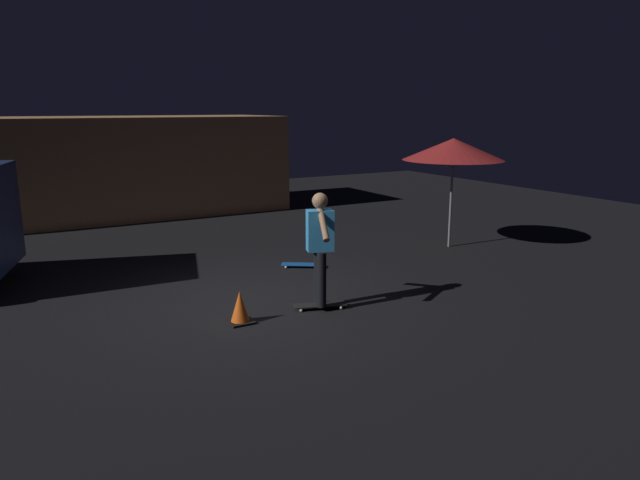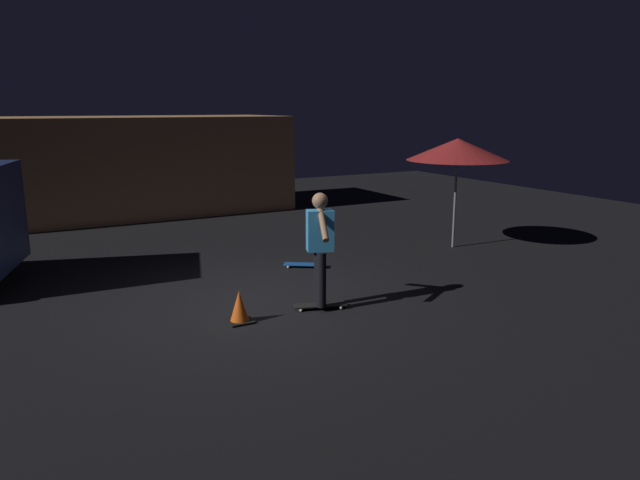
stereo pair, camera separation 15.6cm
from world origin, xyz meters
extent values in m
plane|color=black|center=(0.00, 0.00, 0.00)|extent=(28.00, 28.00, 0.00)
cube|color=tan|center=(-0.70, 8.95, 1.34)|extent=(10.03, 3.38, 2.67)
cylinder|color=slate|center=(5.13, 1.35, 1.10)|extent=(0.05, 0.05, 2.20)
cone|color=#A52626|center=(5.13, 1.35, 2.08)|extent=(2.10, 2.10, 0.45)
cube|color=black|center=(0.73, -0.74, 0.06)|extent=(0.80, 0.44, 0.02)
sphere|color=silver|center=(1.04, -0.75, 0.03)|extent=(0.05, 0.05, 0.05)
sphere|color=silver|center=(0.99, -0.92, 0.03)|extent=(0.05, 0.05, 0.05)
sphere|color=silver|center=(0.47, -0.56, 0.03)|extent=(0.05, 0.05, 0.05)
sphere|color=silver|center=(0.42, -0.72, 0.03)|extent=(0.05, 0.05, 0.05)
cube|color=#1959B2|center=(1.60, 1.43, 0.06)|extent=(0.76, 0.60, 0.02)
sphere|color=silver|center=(1.90, 1.33, 0.03)|extent=(0.05, 0.05, 0.05)
sphere|color=silver|center=(1.80, 1.19, 0.03)|extent=(0.05, 0.05, 0.05)
sphere|color=silver|center=(1.40, 1.66, 0.03)|extent=(0.05, 0.05, 0.05)
sphere|color=silver|center=(1.30, 1.52, 0.03)|extent=(0.05, 0.05, 0.05)
cylinder|color=black|center=(0.77, -0.64, 0.48)|extent=(0.14, 0.14, 0.82)
cylinder|color=black|center=(0.70, -0.84, 0.48)|extent=(0.14, 0.14, 0.82)
cube|color=#338CCC|center=(0.73, -0.74, 1.19)|extent=(0.43, 0.33, 0.60)
sphere|color=#936B4C|center=(0.73, -0.74, 1.62)|extent=(0.23, 0.23, 0.23)
cylinder|color=#936B4C|center=(0.80, -0.53, 1.34)|extent=(0.26, 0.54, 0.46)
cylinder|color=#936B4C|center=(0.66, -0.95, 1.34)|extent=(0.26, 0.54, 0.46)
cube|color=black|center=(-0.52, -0.69, 0.01)|extent=(0.34, 0.34, 0.03)
cone|color=#EA5914|center=(-0.52, -0.69, 0.23)|extent=(0.28, 0.28, 0.46)
camera|label=1|loc=(-3.44, -7.98, 2.94)|focal=33.22mm
camera|label=2|loc=(-3.30, -8.06, 2.94)|focal=33.22mm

